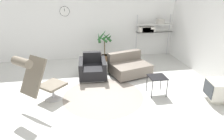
% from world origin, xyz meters
% --- Properties ---
extents(ground_plane, '(12.00, 12.00, 0.00)m').
position_xyz_m(ground_plane, '(0.00, 0.00, 0.00)').
color(ground_plane, silver).
extents(wall_back, '(12.00, 0.09, 2.80)m').
position_xyz_m(wall_back, '(-0.00, 2.99, 1.40)').
color(wall_back, white).
rests_on(wall_back, ground_plane).
extents(wall_right, '(0.06, 12.00, 2.80)m').
position_xyz_m(wall_right, '(3.39, 0.00, 1.40)').
color(wall_right, white).
rests_on(wall_right, ground_plane).
extents(round_rug, '(2.08, 2.08, 0.01)m').
position_xyz_m(round_rug, '(0.10, -0.20, 0.00)').
color(round_rug, gray).
rests_on(round_rug, ground_plane).
extents(lounge_chair, '(1.09, 1.12, 1.29)m').
position_xyz_m(lounge_chair, '(-1.41, -0.36, 0.73)').
color(lounge_chair, '#BCBCC1').
rests_on(lounge_chair, ground_plane).
extents(armchair_red, '(0.86, 0.94, 0.73)m').
position_xyz_m(armchair_red, '(-0.07, 1.04, 0.27)').
color(armchair_red, silver).
rests_on(armchair_red, ground_plane).
extents(couch_low, '(1.37, 1.21, 0.69)m').
position_xyz_m(couch_low, '(1.10, 1.05, 0.25)').
color(couch_low, black).
rests_on(couch_low, ground_plane).
extents(side_table, '(0.44, 0.44, 0.50)m').
position_xyz_m(side_table, '(1.50, -0.32, 0.44)').
color(side_table, black).
rests_on(side_table, ground_plane).
extents(crt_television, '(0.58, 0.62, 0.54)m').
position_xyz_m(crt_television, '(2.83, -0.92, 0.30)').
color(crt_television, beige).
rests_on(crt_television, ground_plane).
extents(potted_plant, '(0.55, 0.56, 1.17)m').
position_xyz_m(potted_plant, '(0.51, 2.50, 0.59)').
color(potted_plant, brown).
rests_on(potted_plant, ground_plane).
extents(shelf_unit, '(1.40, 0.28, 1.66)m').
position_xyz_m(shelf_unit, '(2.35, 2.65, 1.14)').
color(shelf_unit, '#BCBCC1').
rests_on(shelf_unit, ground_plane).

